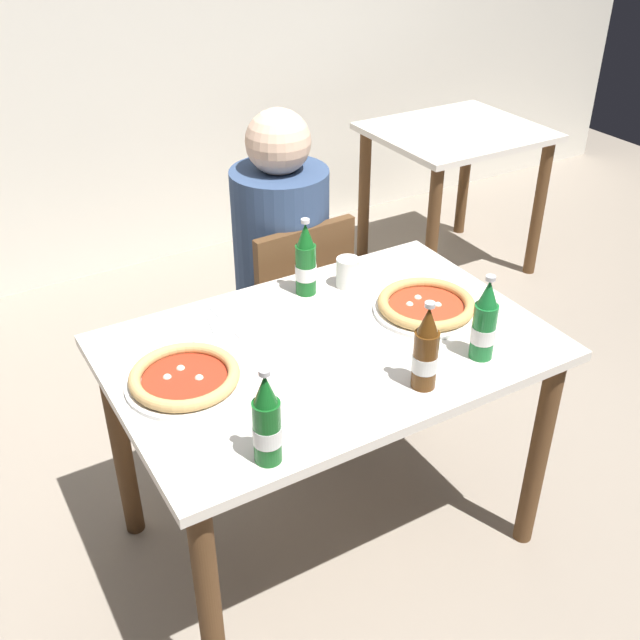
{
  "coord_description": "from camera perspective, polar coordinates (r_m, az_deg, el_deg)",
  "views": [
    {
      "loc": [
        -0.91,
        -1.49,
        1.92
      ],
      "look_at": [
        0.0,
        0.05,
        0.8
      ],
      "focal_mm": 42.42,
      "sensor_mm": 36.0,
      "label": 1
    }
  ],
  "objects": [
    {
      "name": "ground_plane",
      "position": [
        2.59,
        0.58,
        -15.69
      ],
      "size": [
        8.0,
        8.0,
        0.0
      ],
      "primitive_type": "plane",
      "color": "gray"
    },
    {
      "name": "back_wall_tiled",
      "position": [
        3.85,
        -17.73,
        21.45
      ],
      "size": [
        7.0,
        0.1,
        2.6
      ],
      "primitive_type": "cube",
      "color": "silver",
      "rests_on": "ground_plane"
    },
    {
      "name": "dining_table_main",
      "position": [
        2.16,
        0.67,
        -4.29
      ],
      "size": [
        1.2,
        0.8,
        0.75
      ],
      "color": "silver",
      "rests_on": "ground_plane"
    },
    {
      "name": "chair_behind_table",
      "position": [
        2.77,
        -2.26,
        0.85
      ],
      "size": [
        0.42,
        0.42,
        0.85
      ],
      "rotation": [
        0.0,
        0.0,
        3.19
      ],
      "color": "brown",
      "rests_on": "ground_plane"
    },
    {
      "name": "diner_seated",
      "position": [
        2.76,
        -2.87,
        3.11
      ],
      "size": [
        0.34,
        0.34,
        1.21
      ],
      "color": "#2D3342",
      "rests_on": "ground_plane"
    },
    {
      "name": "dining_table_background",
      "position": [
        3.92,
        10.08,
        11.8
      ],
      "size": [
        0.8,
        0.7,
        0.75
      ],
      "color": "silver",
      "rests_on": "ground_plane"
    },
    {
      "name": "pizza_margherita_near",
      "position": [
        1.96,
        -10.17,
        -4.33
      ],
      "size": [
        0.31,
        0.31,
        0.04
      ],
      "color": "white",
      "rests_on": "dining_table_main"
    },
    {
      "name": "pizza_marinara_far",
      "position": [
        2.26,
        7.94,
        1.13
      ],
      "size": [
        0.31,
        0.31,
        0.04
      ],
      "color": "white",
      "rests_on": "dining_table_main"
    },
    {
      "name": "beer_bottle_left",
      "position": [
        1.9,
        7.98,
        -2.4
      ],
      "size": [
        0.07,
        0.07,
        0.25
      ],
      "color": "#512D0F",
      "rests_on": "dining_table_main"
    },
    {
      "name": "beer_bottle_center",
      "position": [
        1.67,
        -4.03,
        -7.77
      ],
      "size": [
        0.07,
        0.07,
        0.25
      ],
      "color": "#14591E",
      "rests_on": "dining_table_main"
    },
    {
      "name": "beer_bottle_right",
      "position": [
        2.04,
        12.3,
        -0.27
      ],
      "size": [
        0.07,
        0.07,
        0.25
      ],
      "color": "#196B2D",
      "rests_on": "dining_table_main"
    },
    {
      "name": "beer_bottle_extra",
      "position": [
        2.29,
        -1.08,
        4.36
      ],
      "size": [
        0.07,
        0.07,
        0.25
      ],
      "color": "#14591E",
      "rests_on": "dining_table_main"
    },
    {
      "name": "napkin_with_cutlery",
      "position": [
        2.2,
        -7.67,
        -0.3
      ],
      "size": [
        0.2,
        0.2,
        0.01
      ],
      "color": "white",
      "rests_on": "dining_table_main"
    },
    {
      "name": "paper_cup",
      "position": [
        2.35,
        2.1,
        3.61
      ],
      "size": [
        0.07,
        0.07,
        0.09
      ],
      "primitive_type": "cylinder",
      "color": "white",
      "rests_on": "dining_table_main"
    }
  ]
}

